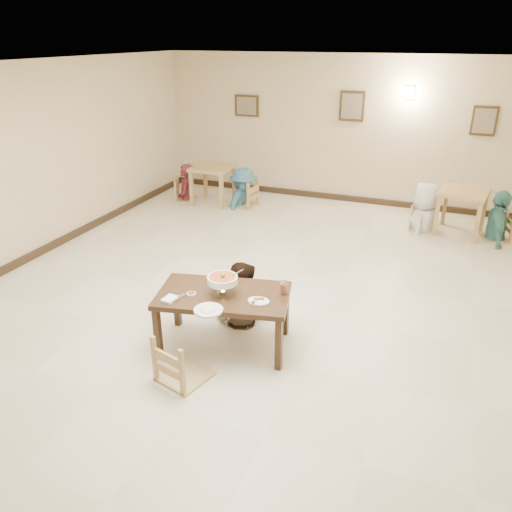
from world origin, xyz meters
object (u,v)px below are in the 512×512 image
at_px(drink_glass, 283,288).
at_px(bg_table_left, 213,173).
at_px(bg_chair_ll, 185,179).
at_px(bg_chair_lr, 243,181).
at_px(main_diner, 239,263).
at_px(bg_chair_rr, 499,214).
at_px(bg_diner_d, 504,191).
at_px(chair_near, 182,337).
at_px(bg_diner_b, 243,168).
at_px(bg_chair_rl, 425,206).
at_px(bg_table_right, 463,198).
at_px(bg_diner_a, 184,164).
at_px(main_table, 223,299).
at_px(curry_warmer, 222,280).
at_px(bg_diner_c, 428,183).
at_px(chair_far, 244,285).

relative_size(drink_glass, bg_table_left, 0.19).
distance_m(bg_chair_ll, bg_chair_lr, 1.33).
bearing_deg(main_diner, bg_chair_lr, -70.29).
bearing_deg(bg_chair_ll, bg_chair_rr, -110.76).
xyz_separation_m(bg_chair_ll, bg_diner_d, (6.21, -0.03, 0.43)).
bearing_deg(bg_diner_d, main_diner, 137.51).
xyz_separation_m(chair_near, bg_diner_b, (-1.64, 5.58, 0.30)).
bearing_deg(main_diner, bg_chair_ll, -56.20).
bearing_deg(drink_glass, bg_chair_rl, 74.92).
distance_m(main_diner, bg_table_right, 4.92).
relative_size(bg_diner_a, bg_diner_d, 0.90).
distance_m(main_table, main_diner, 0.64).
height_order(curry_warmer, bg_chair_ll, curry_warmer).
xyz_separation_m(main_table, bg_chair_rl, (1.86, 4.80, -0.16)).
height_order(curry_warmer, bg_diner_c, bg_diner_c).
bearing_deg(curry_warmer, main_diner, 96.12).
bearing_deg(curry_warmer, bg_diner_c, 68.96).
bearing_deg(bg_diner_d, main_table, 141.79).
height_order(chair_far, bg_table_right, chair_far).
distance_m(bg_chair_lr, bg_diner_b, 0.27).
distance_m(bg_table_left, bg_chair_ll, 0.69).
relative_size(curry_warmer, bg_chair_ll, 0.41).
relative_size(drink_glass, bg_diner_a, 0.10).
xyz_separation_m(bg_chair_rr, bg_diner_b, (-4.89, 0.11, 0.34)).
height_order(bg_table_left, bg_diner_a, bg_diner_a).
bearing_deg(bg_chair_rr, bg_chair_ll, -104.52).
xyz_separation_m(bg_chair_rl, bg_diner_c, (0.00, 0.00, 0.44)).
height_order(bg_diner_a, bg_diner_d, bg_diner_d).
bearing_deg(chair_far, bg_diner_a, 140.55).
bearing_deg(bg_table_right, bg_chair_rl, -177.57).
bearing_deg(bg_chair_ll, bg_chair_lr, -106.91).
distance_m(chair_far, bg_chair_lr, 4.54).
relative_size(drink_glass, bg_diner_c, 0.09).
distance_m(bg_table_left, bg_chair_lr, 0.68).
height_order(bg_table_right, bg_chair_rr, bg_chair_rr).
relative_size(main_diner, drink_glass, 10.22).
relative_size(bg_chair_rl, bg_diner_d, 0.51).
relative_size(main_table, bg_chair_rr, 1.73).
distance_m(chair_far, drink_glass, 0.86).
distance_m(drink_glass, bg_chair_rl, 4.73).
distance_m(curry_warmer, bg_chair_rr, 5.71).
relative_size(curry_warmer, drink_glass, 2.46).
height_order(bg_table_right, bg_diner_c, bg_diner_c).
height_order(main_table, bg_chair_rr, bg_chair_rr).
distance_m(main_table, chair_near, 0.72).
xyz_separation_m(bg_chair_rl, bg_diner_b, (-3.65, 0.07, 0.36)).
xyz_separation_m(bg_table_right, bg_diner_b, (-4.27, 0.05, 0.14)).
bearing_deg(bg_chair_lr, bg_diner_d, 95.36).
bearing_deg(bg_table_right, drink_glass, -111.95).
height_order(main_table, bg_chair_rl, bg_chair_rl).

